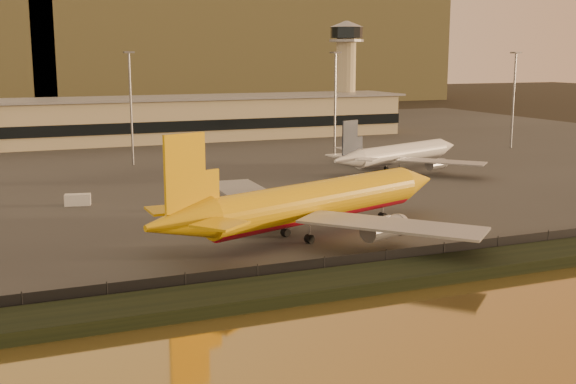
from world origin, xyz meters
The scene contains 12 objects.
ground centered at (0.00, 0.00, 0.00)m, with size 900.00×900.00×0.00m, color black.
embankment centered at (0.00, -17.00, 0.70)m, with size 320.00×7.00×1.40m, color black.
tarmac centered at (0.00, 95.00, 0.10)m, with size 320.00×220.00×0.20m, color #2D2D2D.
perimeter_fence centered at (0.00, -13.00, 1.30)m, with size 300.00×0.05×2.20m, color black.
terminal_building centered at (-14.52, 125.55, 6.25)m, with size 202.00×25.00×12.60m.
control_tower centered at (70.00, 131.00, 21.66)m, with size 11.20×11.20×35.50m.
apron_light_masts centered at (15.00, 75.00, 15.70)m, with size 152.20×12.20×25.40m.
distant_hills centered at (-20.74, 340.00, 31.39)m, with size 470.00×160.00×70.00m.
dhl_cargo_jet centered at (0.40, 4.34, 4.90)m, with size 51.14×48.58×15.74m.
white_narrowbody_jet centered at (41.78, 49.92, 3.73)m, with size 39.63×37.47×11.82m.
gse_vehicle_yellow centered at (1.01, 23.76, 1.11)m, with size 4.06×1.83×1.83m, color #DCA30B.
gse_vehicle_white centered at (-26.99, 38.35, 1.14)m, with size 4.16×1.87×1.87m, color white.
Camera 1 is at (-39.71, -83.55, 24.79)m, focal length 45.00 mm.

